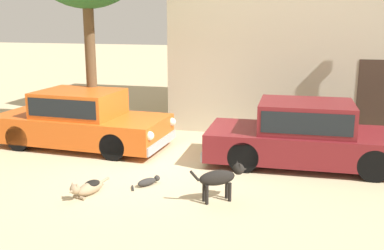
# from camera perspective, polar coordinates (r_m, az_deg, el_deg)

# --- Properties ---
(ground_plane) EXTENTS (80.00, 80.00, 0.00)m
(ground_plane) POSITION_cam_1_polar(r_m,az_deg,el_deg) (9.98, -4.19, -5.06)
(ground_plane) COLOR tan
(parked_sedan_nearest) EXTENTS (4.40, 2.02, 1.38)m
(parked_sedan_nearest) POSITION_cam_1_polar(r_m,az_deg,el_deg) (11.60, -13.55, 0.72)
(parked_sedan_nearest) COLOR #D15619
(parked_sedan_nearest) RESTS_ON ground_plane
(parked_sedan_second) EXTENTS (4.41, 1.85, 1.38)m
(parked_sedan_second) POSITION_cam_1_polar(r_m,az_deg,el_deg) (10.15, 13.96, -1.10)
(parked_sedan_second) COLOR maroon
(parked_sedan_second) RESTS_ON ground_plane
(stray_dog_spotted) EXTENTS (0.41, 0.99, 0.34)m
(stray_dog_spotted) POSITION_cam_1_polar(r_m,az_deg,el_deg) (8.57, -12.70, -7.54)
(stray_dog_spotted) COLOR #997F60
(stray_dog_spotted) RESTS_ON ground_plane
(stray_dog_tan) EXTENTS (0.93, 0.65, 0.68)m
(stray_dog_tan) POSITION_cam_1_polar(r_m,az_deg,el_deg) (8.02, 3.70, -6.45)
(stray_dog_tan) COLOR black
(stray_dog_tan) RESTS_ON ground_plane
(stray_cat) EXTENTS (0.45, 0.59, 0.16)m
(stray_cat) POSITION_cam_1_polar(r_m,az_deg,el_deg) (8.86, -5.46, -6.98)
(stray_cat) COLOR #2D2B28
(stray_cat) RESTS_ON ground_plane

